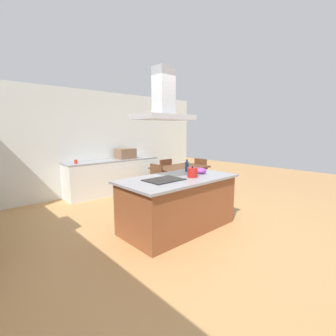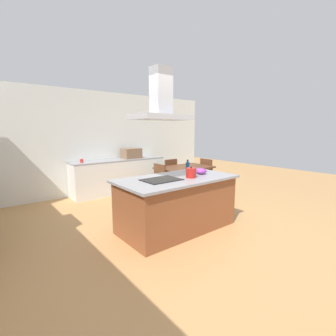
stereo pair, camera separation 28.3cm
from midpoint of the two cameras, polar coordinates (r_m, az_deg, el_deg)
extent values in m
plane|color=tan|center=(5.45, -6.90, -9.12)|extent=(16.00, 16.00, 0.00)
cube|color=silver|center=(6.74, -15.05, 5.85)|extent=(7.20, 0.10, 2.70)
cube|color=brown|center=(4.18, 4.04, -8.62)|extent=(1.94, 0.98, 0.86)
cube|color=gray|center=(4.06, 4.11, -2.57)|extent=(2.04, 1.08, 0.04)
cube|color=black|center=(3.85, 0.53, -2.81)|extent=(0.60, 0.44, 0.01)
cylinder|color=#B21E19|center=(4.06, 7.51, -1.15)|extent=(0.17, 0.17, 0.16)
sphere|color=black|center=(4.05, 7.54, 0.17)|extent=(0.03, 0.03, 0.03)
cone|color=#B21E19|center=(4.14, 8.53, -0.87)|extent=(0.06, 0.03, 0.04)
cylinder|color=navy|center=(4.62, 6.45, 0.23)|extent=(0.07, 0.07, 0.18)
cylinder|color=navy|center=(4.60, 6.47, 1.57)|extent=(0.03, 0.03, 0.04)
cylinder|color=black|center=(4.60, 6.48, 1.87)|extent=(0.04, 0.04, 0.01)
ellipsoid|color=purple|center=(4.41, 9.68, -0.75)|extent=(0.20, 0.20, 0.11)
cube|color=silver|center=(6.70, -10.32, -1.95)|extent=(2.58, 0.62, 0.86)
cube|color=gray|center=(6.63, -10.43, 1.87)|extent=(2.58, 0.62, 0.04)
cube|color=brown|center=(6.80, -7.56, 3.49)|extent=(0.50, 0.38, 0.28)
cylinder|color=red|center=(6.17, -18.65, 1.62)|extent=(0.08, 0.08, 0.09)
cube|color=#59331E|center=(6.21, 5.31, 0.10)|extent=(1.40, 0.90, 0.04)
cylinder|color=#59331E|center=(5.60, 3.30, -4.79)|extent=(0.06, 0.06, 0.71)
cylinder|color=#59331E|center=(6.48, 11.50, -3.04)|extent=(0.06, 0.06, 0.71)
cylinder|color=#59331E|center=(6.15, -1.32, -3.50)|extent=(0.06, 0.06, 0.71)
cylinder|color=#59331E|center=(6.96, 6.82, -2.07)|extent=(0.06, 0.06, 0.71)
cube|color=teal|center=(6.98, 11.19, -1.52)|extent=(0.42, 0.42, 0.04)
cube|color=#59331E|center=(6.80, 10.22, 0.27)|extent=(0.04, 0.42, 0.44)
cylinder|color=#59331E|center=(7.27, 10.97, -2.90)|extent=(0.04, 0.04, 0.41)
cylinder|color=#59331E|center=(7.05, 13.20, -3.35)|extent=(0.04, 0.04, 0.41)
cylinder|color=#59331E|center=(7.01, 9.06, -3.30)|extent=(0.04, 0.04, 0.41)
cylinder|color=#59331E|center=(6.78, 11.31, -3.79)|extent=(0.04, 0.04, 0.41)
cube|color=teal|center=(5.63, -2.11, -3.93)|extent=(0.42, 0.42, 0.04)
cube|color=#59331E|center=(5.69, -0.59, -1.30)|extent=(0.04, 0.42, 0.44)
cylinder|color=#59331E|center=(5.44, -2.49, -6.84)|extent=(0.04, 0.04, 0.41)
cylinder|color=#59331E|center=(5.72, -4.63, -6.05)|extent=(0.04, 0.04, 0.41)
cylinder|color=#59331E|center=(5.65, 0.47, -6.21)|extent=(0.04, 0.04, 0.41)
cylinder|color=#59331E|center=(5.93, -1.73, -5.49)|extent=(0.04, 0.04, 0.41)
cube|color=teal|center=(6.81, 0.88, -1.62)|extent=(0.42, 0.42, 0.04)
cube|color=#59331E|center=(6.62, 1.94, 0.18)|extent=(0.42, 0.04, 0.44)
cylinder|color=#59331E|center=(6.88, -1.23, -3.41)|extent=(0.04, 0.04, 0.41)
cylinder|color=#59331E|center=(7.10, 1.07, -3.02)|extent=(0.04, 0.04, 0.41)
cylinder|color=#59331E|center=(6.61, 0.67, -3.95)|extent=(0.04, 0.04, 0.41)
cylinder|color=#59331E|center=(6.84, 3.01, -3.51)|extent=(0.04, 0.04, 0.41)
cube|color=#ADADB2|center=(3.77, 0.56, 11.99)|extent=(0.90, 0.55, 0.08)
cube|color=#ADADB2|center=(3.81, 0.57, 17.86)|extent=(0.28, 0.24, 0.70)
camera|label=1|loc=(0.14, -88.16, 0.30)|focal=25.62mm
camera|label=2|loc=(0.14, 91.84, -0.30)|focal=25.62mm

